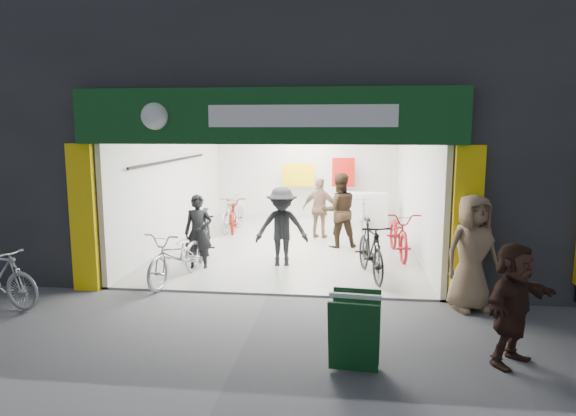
% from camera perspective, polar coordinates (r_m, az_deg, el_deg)
% --- Properties ---
extents(ground, '(60.00, 60.00, 0.00)m').
position_cam_1_polar(ground, '(8.99, -2.28, -9.69)').
color(ground, '#56565B').
rests_on(ground, ground).
extents(building, '(17.00, 10.27, 8.00)m').
position_cam_1_polar(building, '(13.49, 4.98, 15.03)').
color(building, '#232326').
rests_on(building, ground).
extents(bike_left_front, '(1.04, 2.02, 1.01)m').
position_cam_1_polar(bike_left_front, '(9.83, -12.21, -5.20)').
color(bike_left_front, '#A7A7AB').
rests_on(bike_left_front, ground).
extents(bike_left_midfront, '(0.76, 1.85, 1.08)m').
position_cam_1_polar(bike_left_midfront, '(11.52, -9.30, -2.87)').
color(bike_left_midfront, black).
rests_on(bike_left_midfront, ground).
extents(bike_left_midback, '(0.98, 1.99, 1.00)m').
position_cam_1_polar(bike_left_midback, '(14.42, -5.99, -0.59)').
color(bike_left_midback, maroon).
rests_on(bike_left_midback, ground).
extents(bike_left_back, '(0.71, 1.83, 1.07)m').
position_cam_1_polar(bike_left_back, '(14.27, -6.12, -0.55)').
color(bike_left_back, '#AEAEB3').
rests_on(bike_left_back, ground).
extents(bike_right_front, '(0.89, 1.95, 1.13)m').
position_cam_1_polar(bike_right_front, '(9.95, 9.18, -4.57)').
color(bike_right_front, black).
rests_on(bike_right_front, ground).
extents(bike_right_mid, '(0.86, 2.07, 1.06)m').
position_cam_1_polar(bike_right_mid, '(11.73, 12.23, -2.79)').
color(bike_right_mid, maroon).
rests_on(bike_right_mid, ground).
extents(bike_right_back, '(0.60, 1.70, 1.00)m').
position_cam_1_polar(bike_right_back, '(14.71, 8.38, -0.45)').
color(bike_right_back, '#A6A6AA').
rests_on(bike_right_back, ground).
extents(customer_a, '(0.60, 0.43, 1.54)m').
position_cam_1_polar(customer_a, '(10.52, -9.93, -2.72)').
color(customer_a, black).
rests_on(customer_a, ground).
extents(customer_b, '(1.02, 0.88, 1.81)m').
position_cam_1_polar(customer_b, '(12.28, 5.69, -0.33)').
color(customer_b, '#312216').
rests_on(customer_b, ground).
extents(customer_c, '(1.16, 0.76, 1.68)m').
position_cam_1_polar(customer_c, '(10.55, -0.69, -2.18)').
color(customer_c, black).
rests_on(customer_c, ground).
extents(customer_d, '(1.00, 0.61, 1.60)m').
position_cam_1_polar(customer_d, '(13.24, 3.59, -0.10)').
color(customer_d, '#89664F').
rests_on(customer_d, ground).
extents(pedestrian_near, '(1.06, 0.87, 1.85)m').
position_cam_1_polar(pedestrian_near, '(8.57, 19.78, -4.70)').
color(pedestrian_near, '#84694C').
rests_on(pedestrian_near, ground).
extents(pedestrian_far, '(1.31, 1.33, 1.52)m').
position_cam_1_polar(pedestrian_far, '(6.86, 23.73, -9.71)').
color(pedestrian_far, '#311D16').
rests_on(pedestrian_far, ground).
extents(sandwich_board, '(0.64, 0.65, 0.91)m').
position_cam_1_polar(sandwich_board, '(6.29, 7.42, -13.27)').
color(sandwich_board, '#0D3617').
rests_on(sandwich_board, ground).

